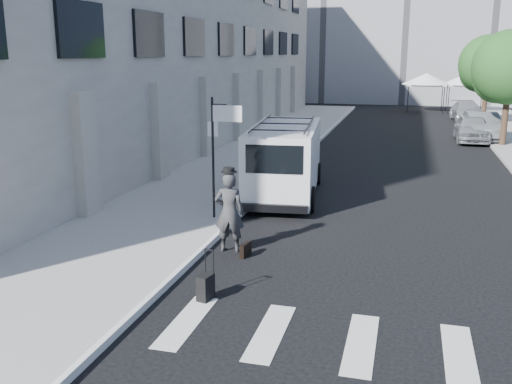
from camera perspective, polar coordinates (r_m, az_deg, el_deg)
The scene contains 15 objects.
ground at distance 13.27m, azimuth 1.97°, elevation -7.71°, with size 120.00×120.00×0.00m, color black.
sidewalk_left at distance 29.29m, azimuth 0.95°, elevation 4.38°, with size 4.50×48.00×0.15m, color gray.
building_left at distance 33.27m, azimuth -10.80°, elevation 15.51°, with size 10.00×44.00×12.00m, color gray.
sign_pole at distance 16.22m, azimuth -3.57°, elevation 5.94°, with size 1.03×0.07×3.50m.
tree_near at distance 32.55m, azimuth 23.83°, elevation 11.08°, with size 3.80×3.83×6.03m.
tree_far at distance 41.47m, azimuth 22.02°, elevation 11.58°, with size 3.80×3.83×6.03m.
tent_left at distance 50.10m, azimuth 16.69°, elevation 10.76°, with size 4.00×4.00×3.20m.
tent_right at distance 50.78m, azimuth 20.35°, elevation 10.52°, with size 4.00×4.00×3.20m.
businessman at distance 14.12m, azimuth -2.69°, elevation -2.04°, with size 0.74×0.48×2.02m, color #2F3032.
briefcase at distance 14.00m, azimuth -1.06°, elevation -5.79°, with size 0.12×0.44×0.34m, color black.
suitcase at distance 11.65m, azimuth -5.07°, elevation -9.45°, with size 0.30×0.41×1.03m.
cargo_van at distance 19.86m, azimuth 2.95°, elevation 3.32°, with size 2.80×6.68×2.44m.
parked_car_a at distance 34.16m, azimuth 20.80°, elevation 5.99°, with size 1.78×4.43×1.51m, color gray.
parked_car_b at distance 34.90m, azimuth 21.66°, elevation 6.11°, with size 1.66×4.76×1.57m, color slate.
parked_car_c at distance 44.30m, azimuth 20.34°, elevation 7.55°, with size 1.96×4.83×1.40m, color gray.
Camera 1 is at (2.75, -12.04, 4.86)m, focal length 40.00 mm.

